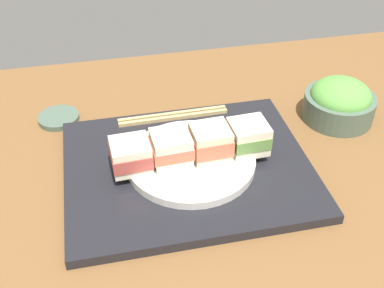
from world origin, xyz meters
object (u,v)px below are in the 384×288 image
at_px(sandwich_inner_far, 171,148).
at_px(sandwich_farmost, 131,155).
at_px(salad_bowl, 340,102).
at_px(chopsticks_pair, 173,116).
at_px(sandwich_nearmost, 248,137).
at_px(sandwich_inner_near, 210,142).
at_px(sandwich_plate, 191,161).
at_px(small_sauce_dish, 59,118).

distance_m(sandwich_inner_far, sandwich_farmost, 0.06).
distance_m(salad_bowl, chopsticks_pair, 0.32).
height_order(sandwich_nearmost, sandwich_inner_near, sandwich_inner_near).
distance_m(sandwich_plate, salad_bowl, 0.32).
height_order(sandwich_inner_near, salad_bowl, sandwich_inner_near).
distance_m(sandwich_inner_near, salad_bowl, 0.29).
height_order(sandwich_inner_far, sandwich_farmost, sandwich_inner_far).
xyz_separation_m(sandwich_inner_far, small_sauce_dish, (0.18, -0.20, -0.05)).
xyz_separation_m(salad_bowl, small_sauce_dish, (0.52, -0.10, -0.03)).
height_order(sandwich_plate, small_sauce_dish, sandwich_plate).
xyz_separation_m(sandwich_inner_near, sandwich_farmost, (0.13, 0.00, -0.00)).
xyz_separation_m(sandwich_nearmost, chopsticks_pair, (0.10, -0.14, -0.04)).
bearing_deg(small_sauce_dish, salad_bowl, 168.73).
distance_m(sandwich_farmost, small_sauce_dish, 0.24).
height_order(sandwich_farmost, salad_bowl, salad_bowl).
relative_size(sandwich_plate, chopsticks_pair, 1.03).
bearing_deg(sandwich_farmost, sandwich_nearmost, -178.41).
bearing_deg(sandwich_inner_near, salad_bowl, -160.88).
bearing_deg(sandwich_farmost, small_sauce_dish, -59.78).
bearing_deg(small_sauce_dish, sandwich_inner_near, 141.14).
bearing_deg(small_sauce_dish, sandwich_plate, 137.05).
distance_m(sandwich_plate, sandwich_inner_far, 0.05).
height_order(sandwich_nearmost, salad_bowl, sandwich_nearmost).
bearing_deg(salad_bowl, sandwich_nearmost, 23.97).
bearing_deg(chopsticks_pair, sandwich_farmost, 56.75).
distance_m(sandwich_nearmost, sandwich_inner_far, 0.13).
bearing_deg(sandwich_plate, small_sauce_dish, -42.95).
bearing_deg(small_sauce_dish, sandwich_inner_far, 132.26).
bearing_deg(sandwich_nearmost, sandwich_plate, 1.59).
bearing_deg(chopsticks_pair, sandwich_nearmost, 126.59).
height_order(sandwich_nearmost, sandwich_inner_far, sandwich_inner_far).
xyz_separation_m(sandwich_plate, chopsticks_pair, (0.00, -0.14, -0.00)).
bearing_deg(salad_bowl, small_sauce_dish, -11.27).
bearing_deg(chopsticks_pair, sandwich_plate, 91.71).
bearing_deg(sandwich_inner_near, sandwich_farmost, 1.59).
bearing_deg(sandwich_inner_near, chopsticks_pair, -75.20).
bearing_deg(sandwich_plate, sandwich_nearmost, -178.41).
bearing_deg(sandwich_inner_near, sandwich_nearmost, -178.41).
bearing_deg(chopsticks_pair, sandwich_inner_near, 104.80).
distance_m(sandwich_inner_near, sandwich_inner_far, 0.06).
bearing_deg(sandwich_inner_far, sandwich_inner_near, -178.41).
bearing_deg(sandwich_plate, sandwich_farmost, 1.59).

